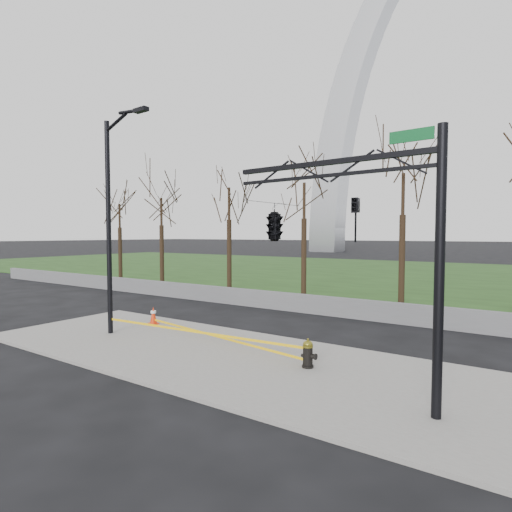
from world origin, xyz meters
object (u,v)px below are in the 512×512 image
Objects in this scene: street_light at (112,211)px; traffic_cone at (153,315)px; fire_hydrant at (308,354)px; traffic_signal_mast at (300,221)px.

traffic_cone is at bearing 94.37° from street_light.
fire_hydrant is at bearing -10.34° from traffic_cone.
street_light is (-7.81, -0.54, 4.22)m from fire_hydrant.
traffic_signal_mast is at bearing -72.55° from fire_hydrant.
fire_hydrant is 3.88m from traffic_signal_mast.
traffic_cone is 0.09× the size of street_light.
traffic_cone is at bearing 165.47° from traffic_signal_mast.
street_light reaches higher than traffic_cone.
traffic_signal_mast is at bearing -17.85° from traffic_cone.
fire_hydrant reaches higher than traffic_cone.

